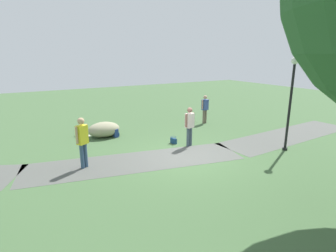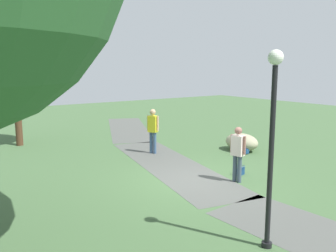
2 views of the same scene
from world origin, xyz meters
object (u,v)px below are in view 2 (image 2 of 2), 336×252
object	(u,v)px
woman_with_handbag	(238,150)
lawn_boulder	(242,142)
handbag_on_grass	(241,171)
frisbee_on_grass	(238,146)
young_tree_near_path	(15,67)
man_near_boulder	(153,128)
spare_backpack_on_lawn	(239,140)
lamp_post	(272,130)
backpack_by_boulder	(245,149)

from	to	relation	value
woman_with_handbag	lawn_boulder	bearing A→B (deg)	-48.60
lawn_boulder	handbag_on_grass	xyz separation A→B (m)	(-2.37, 2.57, -0.22)
handbag_on_grass	frisbee_on_grass	distance (m)	4.32
young_tree_near_path	woman_with_handbag	xyz separation A→B (m)	(-9.22, -4.14, -2.46)
man_near_boulder	spare_backpack_on_lawn	distance (m)	4.27
spare_backpack_on_lawn	lamp_post	bearing A→B (deg)	136.86
man_near_boulder	frisbee_on_grass	distance (m)	4.07
woman_with_handbag	spare_backpack_on_lawn	xyz separation A→B (m)	(3.72, -4.00, -0.79)
young_tree_near_path	spare_backpack_on_lawn	size ratio (longest dim) A/B	12.24
lamp_post	backpack_by_boulder	xyz separation A→B (m)	(5.48, -5.31, -2.12)
lamp_post	backpack_by_boulder	size ratio (longest dim) A/B	9.43
man_near_boulder	frisbee_on_grass	size ratio (longest dim) A/B	8.01
lawn_boulder	frisbee_on_grass	distance (m)	0.90
frisbee_on_grass	woman_with_handbag	bearing A→B (deg)	133.23
lawn_boulder	backpack_by_boulder	world-z (taller)	lawn_boulder
handbag_on_grass	backpack_by_boulder	distance (m)	2.95
young_tree_near_path	handbag_on_grass	bearing A→B (deg)	-151.63
young_tree_near_path	woman_with_handbag	size ratio (longest dim) A/B	2.89
woman_with_handbag	handbag_on_grass	size ratio (longest dim) A/B	5.02
backpack_by_boulder	frisbee_on_grass	distance (m)	1.41
frisbee_on_grass	backpack_by_boulder	bearing A→B (deg)	144.09
lawn_boulder	spare_backpack_on_lawn	size ratio (longest dim) A/B	3.83
lawn_boulder	woman_with_handbag	size ratio (longest dim) A/B	0.90
young_tree_near_path	spare_backpack_on_lawn	world-z (taller)	young_tree_near_path
backpack_by_boulder	spare_backpack_on_lawn	distance (m)	1.80
frisbee_on_grass	lawn_boulder	bearing A→B (deg)	142.60
backpack_by_boulder	young_tree_near_path	bearing A→B (deg)	45.44
spare_backpack_on_lawn	frisbee_on_grass	bearing A→B (deg)	129.85
lamp_post	lawn_boulder	size ratio (longest dim) A/B	2.46
man_near_boulder	backpack_by_boulder	world-z (taller)	man_near_boulder
handbag_on_grass	frisbee_on_grass	bearing A→B (deg)	-45.34
handbag_on_grass	lawn_boulder	bearing A→B (deg)	-47.22
frisbee_on_grass	spare_backpack_on_lawn	bearing A→B (deg)	-50.15
handbag_on_grass	young_tree_near_path	bearing A→B (deg)	28.37
lamp_post	handbag_on_grass	bearing A→B (deg)	-40.50
frisbee_on_grass	handbag_on_grass	bearing A→B (deg)	134.66
young_tree_near_path	lawn_boulder	world-z (taller)	young_tree_near_path
woman_with_handbag	man_near_boulder	bearing A→B (deg)	1.37
young_tree_near_path	lamp_post	world-z (taller)	young_tree_near_path
backpack_by_boulder	frisbee_on_grass	size ratio (longest dim) A/B	1.78
man_near_boulder	spare_backpack_on_lawn	bearing A→B (deg)	-101.05
young_tree_near_path	woman_with_handbag	world-z (taller)	young_tree_near_path
lamp_post	man_near_boulder	world-z (taller)	lamp_post
lawn_boulder	backpack_by_boulder	xyz separation A→B (m)	(-0.47, 0.32, -0.17)
man_near_boulder	spare_backpack_on_lawn	xyz separation A→B (m)	(-0.80, -4.11, -0.86)
young_tree_near_path	handbag_on_grass	xyz separation A→B (m)	(-8.80, -4.75, -3.30)
young_tree_near_path	lawn_boulder	bearing A→B (deg)	-131.28
young_tree_near_path	lamp_post	distance (m)	12.54
backpack_by_boulder	woman_with_handbag	bearing A→B (deg)	129.13
lamp_post	frisbee_on_grass	world-z (taller)	lamp_post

